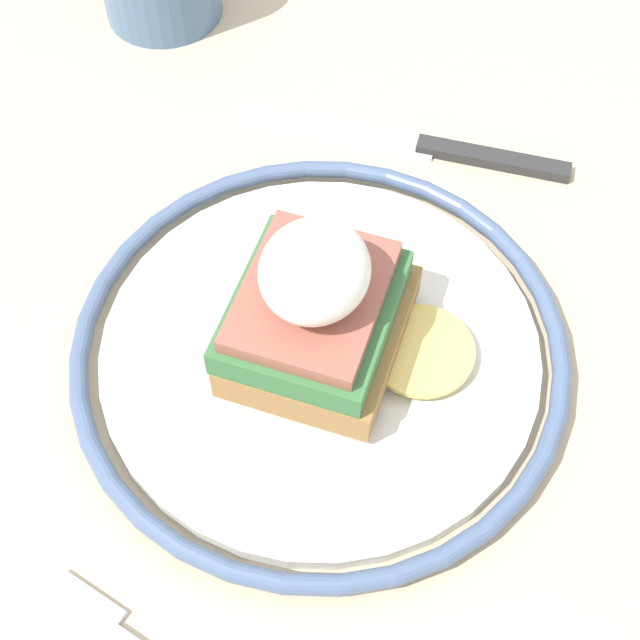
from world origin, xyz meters
name	(u,v)px	position (x,y,z in m)	size (l,w,h in m)	color
dining_table	(407,440)	(0.00, 0.00, 0.62)	(0.87, 0.88, 0.73)	#C6B28E
plate	(320,349)	(-0.03, 0.05, 0.74)	(0.26, 0.26, 0.02)	silver
sandwich	(318,308)	(-0.03, 0.05, 0.78)	(0.09, 0.12, 0.09)	#9E703D
knife	(429,147)	(0.14, 0.03, 0.73)	(0.03, 0.21, 0.01)	#2D2D2D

